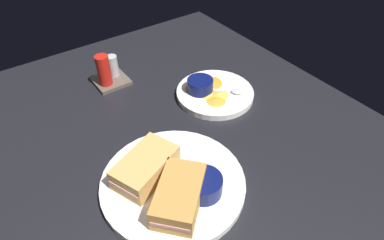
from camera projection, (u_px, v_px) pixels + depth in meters
The scene contains 11 objects.
ground_plane at pixel (147, 163), 72.43cm from camera, with size 110.00×110.00×3.00cm, color black.
plate_sandwich_main at pixel (173, 183), 65.54cm from camera, with size 28.66×28.66×1.60cm, color white.
sandwich_half_near at pixel (146, 167), 64.43cm from camera, with size 14.91×11.91×4.80cm.
sandwich_half_far at pixel (179, 195), 59.49cm from camera, with size 14.75×14.35×4.80cm.
ramekin_dark_sauce at pixel (203, 185), 61.75cm from camera, with size 7.19×7.19×3.73cm.
spoon_by_dark_ramekin at pixel (176, 182), 64.25cm from camera, with size 6.87×8.93×0.80cm.
plate_chips_companion at pixel (215, 93), 87.70cm from camera, with size 20.39×20.39×1.60cm, color white.
ramekin_light_gravy at pixel (200, 85), 86.20cm from camera, with size 6.86×6.86×3.31cm.
spoon_by_gravy_ramekin at pixel (232, 91), 86.42cm from camera, with size 8.10×7.95×0.80cm.
plantain_chip_scatter at pixel (209, 90), 87.07cm from camera, with size 13.37×14.40×0.60cm.
condiment_caddy at pixel (108, 73), 90.41cm from camera, with size 9.00×9.00×9.50cm.
Camera 1 is at (-19.95, -44.76, 53.57)cm, focal length 30.92 mm.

